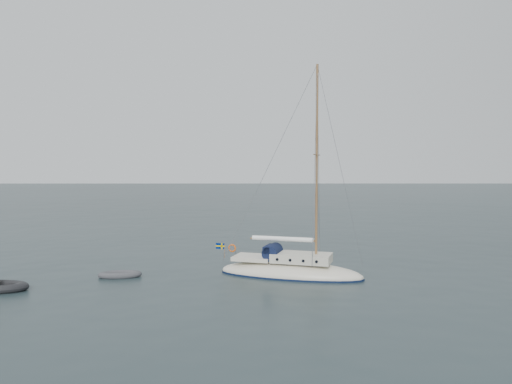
{
  "coord_description": "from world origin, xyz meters",
  "views": [
    {
      "loc": [
        -1.04,
        -26.86,
        6.42
      ],
      "look_at": [
        -0.97,
        0.0,
        4.98
      ],
      "focal_mm": 35.0,
      "sensor_mm": 36.0,
      "label": 1
    }
  ],
  "objects": [
    {
      "name": "dinghy",
      "position": [
        -8.79,
        1.47,
        0.15
      ],
      "size": [
        2.46,
        1.11,
        0.35
      ],
      "rotation": [
        0.0,
        0.0,
        0.17
      ],
      "color": "#46474B",
      "rests_on": "ground"
    },
    {
      "name": "ground",
      "position": [
        0.0,
        0.0,
        0.0
      ],
      "size": [
        300.0,
        300.0,
        0.0
      ],
      "primitive_type": "plane",
      "color": "black",
      "rests_on": "ground"
    },
    {
      "name": "sailboat",
      "position": [
        1.03,
        1.76,
        0.96
      ],
      "size": [
        8.87,
        2.66,
        12.64
      ],
      "rotation": [
        0.0,
        0.0,
        -0.3
      ],
      "color": "beige",
      "rests_on": "ground"
    }
  ]
}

